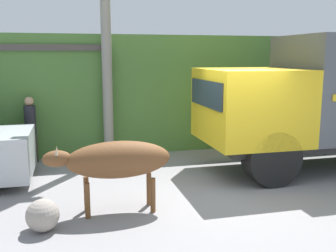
{
  "coord_description": "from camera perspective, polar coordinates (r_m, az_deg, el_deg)",
  "views": [
    {
      "loc": [
        -2.96,
        -7.06,
        2.71
      ],
      "look_at": [
        -1.12,
        0.27,
        1.35
      ],
      "focal_mm": 42.0,
      "sensor_mm": 36.0,
      "label": 1
    }
  ],
  "objects": [
    {
      "name": "roadside_rock",
      "position": [
        6.55,
        -17.74,
        -12.26
      ],
      "size": [
        0.52,
        0.52,
        0.52
      ],
      "color": "gray",
      "rests_on": "ground_plane"
    },
    {
      "name": "hillside_embankment",
      "position": [
        13.52,
        -1.39,
        5.65
      ],
      "size": [
        32.0,
        5.14,
        3.26
      ],
      "color": "#4C7A38",
      "rests_on": "ground_plane"
    },
    {
      "name": "brown_cow",
      "position": [
        6.83,
        -7.56,
        -4.97
      ],
      "size": [
        2.17,
        0.64,
        1.26
      ],
      "rotation": [
        0.0,
        0.0,
        0.01
      ],
      "color": "brown",
      "rests_on": "ground_plane"
    },
    {
      "name": "ground_plane",
      "position": [
        8.12,
        8.29,
        -9.37
      ],
      "size": [
        60.0,
        60.0,
        0.0
      ],
      "primitive_type": "plane",
      "color": "gray"
    },
    {
      "name": "utility_pole",
      "position": [
        10.38,
        -9.02,
        14.3
      ],
      "size": [
        0.9,
        0.26,
        6.73
      ],
      "color": "gray",
      "rests_on": "ground_plane"
    },
    {
      "name": "pedestrian_on_hill",
      "position": [
        10.5,
        -19.32,
        0.03
      ],
      "size": [
        0.38,
        0.38,
        1.69
      ],
      "rotation": [
        0.0,
        0.0,
        2.69
      ],
      "color": "#38332D",
      "rests_on": "ground_plane"
    }
  ]
}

